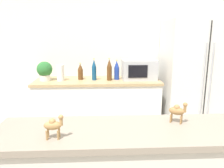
# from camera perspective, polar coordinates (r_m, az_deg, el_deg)

# --- Properties ---
(wall_back) EXTENTS (8.00, 0.06, 2.55)m
(wall_back) POSITION_cam_1_polar(r_m,az_deg,el_deg) (3.43, 1.47, 8.79)
(wall_back) COLOR white
(wall_back) RESTS_ON ground_plane
(back_counter) EXTENTS (1.77, 0.63, 0.88)m
(back_counter) POSITION_cam_1_polar(r_m,az_deg,el_deg) (3.26, -3.72, -6.43)
(back_counter) COLOR white
(back_counter) RESTS_ON ground_plane
(refrigerator) EXTENTS (0.89, 0.70, 1.72)m
(refrigerator) POSITION_cam_1_polar(r_m,az_deg,el_deg) (3.37, 20.78, 0.74)
(refrigerator) COLOR silver
(refrigerator) RESTS_ON ground_plane
(potted_plant) EXTENTS (0.21, 0.21, 0.27)m
(potted_plant) POSITION_cam_1_polar(r_m,az_deg,el_deg) (3.19, -17.18, 3.40)
(potted_plant) COLOR silver
(potted_plant) RESTS_ON back_counter
(paper_towel_roll) EXTENTS (0.10, 0.10, 0.22)m
(paper_towel_roll) POSITION_cam_1_polar(r_m,az_deg,el_deg) (3.12, -13.34, 2.86)
(paper_towel_roll) COLOR white
(paper_towel_roll) RESTS_ON back_counter
(microwave) EXTENTS (0.48, 0.37, 0.28)m
(microwave) POSITION_cam_1_polar(r_m,az_deg,el_deg) (3.18, 7.00, 3.81)
(microwave) COLOR #B2B5BA
(microwave) RESTS_ON back_counter
(back_bottle_0) EXTENTS (0.07, 0.07, 0.24)m
(back_bottle_0) POSITION_cam_1_polar(r_m,az_deg,el_deg) (3.16, -8.26, 3.21)
(back_bottle_0) COLOR brown
(back_bottle_0) RESTS_ON back_counter
(back_bottle_1) EXTENTS (0.07, 0.07, 0.31)m
(back_bottle_1) POSITION_cam_1_polar(r_m,az_deg,el_deg) (3.06, -0.70, 3.71)
(back_bottle_1) COLOR brown
(back_bottle_1) RESTS_ON back_counter
(back_bottle_2) EXTENTS (0.06, 0.06, 0.30)m
(back_bottle_2) POSITION_cam_1_polar(r_m,az_deg,el_deg) (3.09, -4.70, 3.69)
(back_bottle_2) COLOR navy
(back_bottle_2) RESTS_ON back_counter
(back_bottle_3) EXTENTS (0.07, 0.07, 0.28)m
(back_bottle_3) POSITION_cam_1_polar(r_m,az_deg,el_deg) (3.12, 1.23, 3.62)
(back_bottle_3) COLOR navy
(back_bottle_3) RESTS_ON back_counter
(camel_figurine) EXTENTS (0.11, 0.05, 0.13)m
(camel_figurine) POSITION_cam_1_polar(r_m,az_deg,el_deg) (1.20, -15.08, -10.27)
(camel_figurine) COLOR #A87F4C
(camel_figurine) RESTS_ON bar_counter
(camel_figurine_second) EXTENTS (0.11, 0.09, 0.14)m
(camel_figurine_second) POSITION_cam_1_polar(r_m,az_deg,el_deg) (1.41, 16.72, -6.65)
(camel_figurine_second) COLOR olive
(camel_figurine_second) RESTS_ON bar_counter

